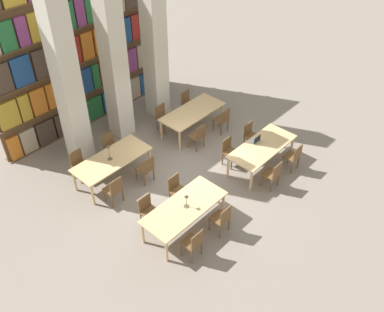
{
  "coord_description": "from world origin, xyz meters",
  "views": [
    {
      "loc": [
        -7.0,
        -6.54,
        8.4
      ],
      "look_at": [
        0.0,
        -0.14,
        0.68
      ],
      "focal_mm": 40.0,
      "sensor_mm": 36.0,
      "label": 1
    }
  ],
  "objects_px": {
    "chair_1": "(148,210)",
    "reading_table_2": "(112,160)",
    "chair_9": "(79,164)",
    "pillar_right": "(154,31)",
    "chair_0": "(193,243)",
    "desk_lamp_0": "(186,199)",
    "chair_8": "(114,189)",
    "reading_table_0": "(184,209)",
    "chair_5": "(229,151)",
    "desk_lamp_1": "(109,150)",
    "chair_7": "(251,135)",
    "pillar_center": "(112,48)",
    "chair_14": "(222,119)",
    "chair_4": "(273,174)",
    "chair_2": "(222,218)",
    "laptop": "(255,140)",
    "reading_table_3": "(193,113)",
    "chair_6": "(293,156)",
    "chair_10": "(146,168)",
    "pillar_left": "(64,68)",
    "chair_13": "(163,117)",
    "chair_15": "(188,102)",
    "chair_12": "(198,136)",
    "chair_3": "(177,189)",
    "chair_11": "(111,146)",
    "reading_table_1": "(262,148)"
  },
  "relations": [
    {
      "from": "reading_table_1",
      "to": "chair_14",
      "type": "relative_size",
      "value": 2.54
    },
    {
      "from": "chair_6",
      "to": "chair_11",
      "type": "bearing_deg",
      "value": 127.14
    },
    {
      "from": "reading_table_0",
      "to": "chair_13",
      "type": "distance_m",
      "value": 4.46
    },
    {
      "from": "chair_6",
      "to": "reading_table_2",
      "type": "xyz_separation_m",
      "value": [
        -3.86,
        3.57,
        0.2
      ]
    },
    {
      "from": "chair_6",
      "to": "chair_10",
      "type": "relative_size",
      "value": 1.0
    },
    {
      "from": "pillar_center",
      "to": "chair_12",
      "type": "relative_size",
      "value": 6.74
    },
    {
      "from": "chair_2",
      "to": "reading_table_2",
      "type": "xyz_separation_m",
      "value": [
        -0.54,
        3.57,
        0.2
      ]
    },
    {
      "from": "pillar_center",
      "to": "chair_5",
      "type": "distance_m",
      "value": 4.56
    },
    {
      "from": "pillar_right",
      "to": "reading_table_0",
      "type": "distance_m",
      "value": 5.99
    },
    {
      "from": "pillar_center",
      "to": "chair_6",
      "type": "relative_size",
      "value": 6.74
    },
    {
      "from": "chair_14",
      "to": "chair_6",
      "type": "bearing_deg",
      "value": -91.52
    },
    {
      "from": "desk_lamp_0",
      "to": "reading_table_2",
      "type": "height_order",
      "value": "desk_lamp_0"
    },
    {
      "from": "pillar_right",
      "to": "chair_13",
      "type": "bearing_deg",
      "value": -124.65
    },
    {
      "from": "chair_1",
      "to": "chair_8",
      "type": "relative_size",
      "value": 1.0
    },
    {
      "from": "chair_0",
      "to": "chair_3",
      "type": "height_order",
      "value": "same"
    },
    {
      "from": "chair_9",
      "to": "chair_8",
      "type": "bearing_deg",
      "value": 90.0
    },
    {
      "from": "pillar_left",
      "to": "chair_3",
      "type": "distance_m",
      "value": 4.45
    },
    {
      "from": "laptop",
      "to": "reading_table_2",
      "type": "bearing_deg",
      "value": -36.53
    },
    {
      "from": "chair_10",
      "to": "chair_15",
      "type": "xyz_separation_m",
      "value": [
        3.37,
        1.5,
        0.0
      ]
    },
    {
      "from": "chair_8",
      "to": "chair_7",
      "type": "bearing_deg",
      "value": -15.66
    },
    {
      "from": "chair_4",
      "to": "chair_12",
      "type": "distance_m",
      "value": 2.76
    },
    {
      "from": "chair_0",
      "to": "reading_table_3",
      "type": "distance_m",
      "value": 5.22
    },
    {
      "from": "reading_table_3",
      "to": "chair_13",
      "type": "xyz_separation_m",
      "value": [
        -0.61,
        0.77,
        -0.2
      ]
    },
    {
      "from": "reading_table_2",
      "to": "reading_table_3",
      "type": "relative_size",
      "value": 1.0
    },
    {
      "from": "pillar_right",
      "to": "chair_0",
      "type": "distance_m",
      "value": 6.93
    },
    {
      "from": "chair_14",
      "to": "chair_12",
      "type": "bearing_deg",
      "value": 180.0
    },
    {
      "from": "pillar_right",
      "to": "chair_0",
      "type": "height_order",
      "value": "pillar_right"
    },
    {
      "from": "chair_1",
      "to": "reading_table_3",
      "type": "bearing_deg",
      "value": -152.72
    },
    {
      "from": "chair_0",
      "to": "chair_12",
      "type": "distance_m",
      "value": 4.25
    },
    {
      "from": "chair_1",
      "to": "reading_table_2",
      "type": "xyz_separation_m",
      "value": [
        0.5,
        2.02,
        0.2
      ]
    },
    {
      "from": "chair_5",
      "to": "chair_11",
      "type": "xyz_separation_m",
      "value": [
        -2.23,
        2.8,
        0.0
      ]
    },
    {
      "from": "chair_7",
      "to": "chair_11",
      "type": "relative_size",
      "value": 1.0
    },
    {
      "from": "chair_11",
      "to": "chair_13",
      "type": "height_order",
      "value": "same"
    },
    {
      "from": "chair_9",
      "to": "reading_table_2",
      "type": "bearing_deg",
      "value": 127.62
    },
    {
      "from": "chair_14",
      "to": "pillar_center",
      "type": "bearing_deg",
      "value": 132.88
    },
    {
      "from": "chair_7",
      "to": "reading_table_2",
      "type": "xyz_separation_m",
      "value": [
        -3.86,
        2.02,
        0.2
      ]
    },
    {
      "from": "chair_4",
      "to": "chair_2",
      "type": "bearing_deg",
      "value": 179.96
    },
    {
      "from": "chair_5",
      "to": "reading_table_2",
      "type": "xyz_separation_m",
      "value": [
        -2.8,
        2.02,
        0.2
      ]
    },
    {
      "from": "pillar_left",
      "to": "pillar_center",
      "type": "relative_size",
      "value": 1.0
    },
    {
      "from": "chair_2",
      "to": "chair_4",
      "type": "xyz_separation_m",
      "value": [
        2.26,
        -0.0,
        0.0
      ]
    },
    {
      "from": "desk_lamp_0",
      "to": "chair_6",
      "type": "distance_m",
      "value": 3.92
    },
    {
      "from": "chair_0",
      "to": "chair_6",
      "type": "distance_m",
      "value": 4.37
    },
    {
      "from": "reading_table_0",
      "to": "chair_2",
      "type": "relative_size",
      "value": 2.54
    },
    {
      "from": "chair_5",
      "to": "desk_lamp_1",
      "type": "relative_size",
      "value": 1.79
    },
    {
      "from": "pillar_center",
      "to": "chair_9",
      "type": "bearing_deg",
      "value": -159.72
    },
    {
      "from": "desk_lamp_0",
      "to": "chair_8",
      "type": "bearing_deg",
      "value": 107.61
    },
    {
      "from": "chair_1",
      "to": "chair_13",
      "type": "bearing_deg",
      "value": -139.57
    },
    {
      "from": "pillar_right",
      "to": "reading_table_3",
      "type": "bearing_deg",
      "value": -90.19
    },
    {
      "from": "chair_0",
      "to": "chair_9",
      "type": "distance_m",
      "value": 4.35
    },
    {
      "from": "chair_5",
      "to": "chair_10",
      "type": "distance_m",
      "value": 2.55
    }
  ]
}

